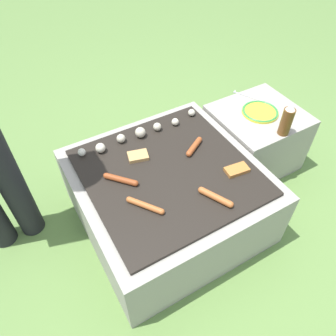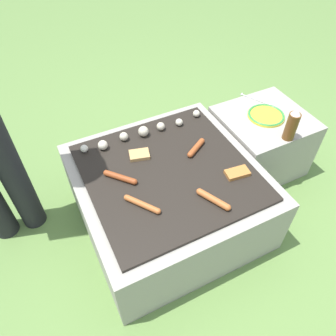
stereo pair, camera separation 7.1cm
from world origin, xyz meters
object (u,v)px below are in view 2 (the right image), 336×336
condiment_bottle (292,125)px  plate_colorful (266,115)px  fork_utensil (254,99)px  sausage_front_center (120,177)px

condiment_bottle → plate_colorful: bearing=85.7°
condiment_bottle → fork_utensil: size_ratio=1.04×
sausage_front_center → plate_colorful: bearing=5.0°
plate_colorful → condiment_bottle: condiment_bottle is taller
sausage_front_center → condiment_bottle: size_ratio=0.76×
plate_colorful → fork_utensil: 0.18m
sausage_front_center → condiment_bottle: 0.96m
sausage_front_center → fork_utensil: sausage_front_center is taller
sausage_front_center → fork_utensil: size_ratio=0.79×
sausage_front_center → fork_utensil: (1.01, 0.26, -0.01)m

